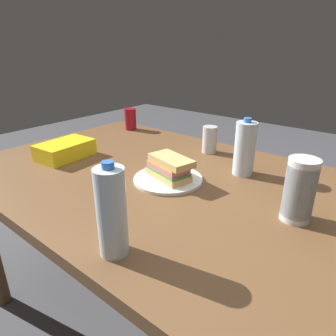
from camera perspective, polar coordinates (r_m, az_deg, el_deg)
The scene contains 9 objects.
dining_table at distance 1.10m, azimuth 4.79°, elevation -7.26°, with size 1.86×1.02×0.75m.
paper_plate at distance 1.10m, azimuth 0.00°, elevation -2.11°, with size 0.25×0.25×0.01m, color white.
sandwich at distance 1.08m, azimuth 0.20°, elevation 0.10°, with size 0.20×0.13×0.08m.
soda_can_red at distance 1.78m, azimuth -7.14°, elevation 9.19°, with size 0.07×0.07×0.12m, color maroon.
chip_bag at distance 1.40m, azimuth -18.94°, elevation 3.29°, with size 0.23×0.15×0.07m, color yellow.
water_bottle_tall at distance 1.16m, azimuth 14.35°, elevation 3.60°, with size 0.08×0.08×0.22m.
plastic_cup_stack at distance 0.91m, azimuth 23.67°, elevation -3.90°, with size 0.08×0.08×0.18m.
water_bottle_spare at distance 0.70m, azimuth -10.63°, elevation -8.25°, with size 0.07×0.07×0.23m.
soda_can_silver at distance 1.39m, azimuth 7.90°, elevation 5.37°, with size 0.07×0.07×0.12m, color silver.
Camera 1 is at (0.53, -0.79, 1.21)m, focal length 32.13 mm.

